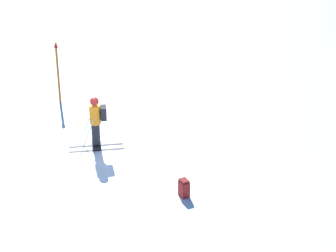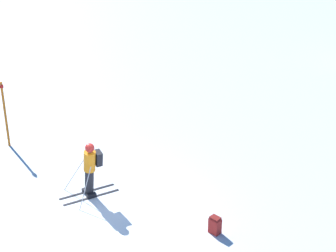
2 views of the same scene
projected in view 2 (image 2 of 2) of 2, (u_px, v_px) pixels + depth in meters
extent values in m
plane|color=white|center=(104.00, 216.00, 15.71)|extent=(300.00, 300.00, 0.00)
cube|color=black|center=(87.00, 192.00, 16.83)|extent=(0.15, 1.76, 0.01)
cube|color=black|center=(92.00, 197.00, 16.55)|extent=(0.15, 1.76, 0.01)
cube|color=black|center=(87.00, 190.00, 16.80)|extent=(0.15, 0.28, 0.12)
cube|color=black|center=(91.00, 195.00, 16.52)|extent=(0.15, 0.28, 0.12)
cylinder|color=black|center=(89.00, 181.00, 16.39)|extent=(0.41, 0.27, 0.86)
cylinder|color=orange|center=(90.00, 161.00, 15.97)|extent=(0.46, 0.35, 0.69)
sphere|color=tan|center=(90.00, 149.00, 15.73)|extent=(0.28, 0.24, 0.27)
sphere|color=#AD231E|center=(90.00, 148.00, 15.71)|extent=(0.32, 0.28, 0.31)
cube|color=black|center=(98.00, 158.00, 16.07)|extent=(0.36, 0.19, 0.48)
cylinder|color=#B7B7BC|center=(74.00, 174.00, 16.54)|extent=(0.65, 0.55, 1.28)
cylinder|color=#B7B7BC|center=(85.00, 189.00, 15.89)|extent=(0.24, 0.52, 1.20)
cube|color=#AD231E|center=(215.00, 226.00, 14.91)|extent=(0.35, 0.30, 0.44)
cube|color=maroon|center=(215.00, 218.00, 14.80)|extent=(0.32, 0.27, 0.06)
cylinder|color=orange|center=(5.00, 115.00, 19.04)|extent=(0.08, 0.08, 2.37)
cylinder|color=red|center=(1.00, 86.00, 18.59)|extent=(0.13, 0.13, 0.10)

